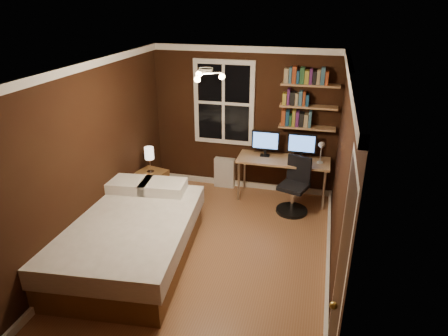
% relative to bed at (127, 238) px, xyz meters
% --- Properties ---
extents(floor, '(4.20, 4.20, 0.00)m').
position_rel_bed_xyz_m(floor, '(1.00, 0.47, -0.33)').
color(floor, brown).
rests_on(floor, ground).
extents(wall_back, '(3.20, 0.04, 2.50)m').
position_rel_bed_xyz_m(wall_back, '(1.00, 2.57, 0.92)').
color(wall_back, black).
rests_on(wall_back, ground).
extents(wall_left, '(0.04, 4.20, 2.50)m').
position_rel_bed_xyz_m(wall_left, '(-0.60, 0.47, 0.92)').
color(wall_left, black).
rests_on(wall_left, ground).
extents(wall_right, '(0.04, 4.20, 2.50)m').
position_rel_bed_xyz_m(wall_right, '(2.60, 0.47, 0.92)').
color(wall_right, black).
rests_on(wall_right, ground).
extents(ceiling, '(3.20, 4.20, 0.02)m').
position_rel_bed_xyz_m(ceiling, '(1.00, 0.47, 2.17)').
color(ceiling, white).
rests_on(ceiling, wall_back).
extents(window, '(1.06, 0.06, 1.46)m').
position_rel_bed_xyz_m(window, '(0.65, 2.53, 1.22)').
color(window, white).
rests_on(window, wall_back).
extents(door, '(0.03, 0.82, 2.05)m').
position_rel_bed_xyz_m(door, '(2.59, -1.08, 0.70)').
color(door, black).
rests_on(door, ground).
extents(door_knob, '(0.06, 0.06, 0.06)m').
position_rel_bed_xyz_m(door_knob, '(2.55, -1.38, 0.67)').
color(door_knob, gold).
rests_on(door_knob, door).
extents(ceiling_fixture, '(0.44, 0.44, 0.18)m').
position_rel_bed_xyz_m(ceiling_fixture, '(1.00, 0.37, 2.07)').
color(ceiling_fixture, beige).
rests_on(ceiling_fixture, ceiling).
extents(bookshelf_lower, '(0.92, 0.22, 0.03)m').
position_rel_bed_xyz_m(bookshelf_lower, '(2.08, 2.45, 0.92)').
color(bookshelf_lower, '#9E734C').
rests_on(bookshelf_lower, wall_back).
extents(books_row_lower, '(0.48, 0.16, 0.23)m').
position_rel_bed_xyz_m(books_row_lower, '(2.08, 2.45, 1.05)').
color(books_row_lower, '#923A1A').
rests_on(books_row_lower, bookshelf_lower).
extents(bookshelf_middle, '(0.92, 0.22, 0.03)m').
position_rel_bed_xyz_m(bookshelf_middle, '(2.08, 2.45, 1.27)').
color(bookshelf_middle, '#9E734C').
rests_on(bookshelf_middle, wall_back).
extents(books_row_middle, '(0.42, 0.16, 0.23)m').
position_rel_bed_xyz_m(books_row_middle, '(2.08, 2.45, 1.40)').
color(books_row_middle, navy).
rests_on(books_row_middle, bookshelf_middle).
extents(bookshelf_upper, '(0.92, 0.22, 0.03)m').
position_rel_bed_xyz_m(bookshelf_upper, '(2.08, 2.45, 1.62)').
color(bookshelf_upper, '#9E734C').
rests_on(bookshelf_upper, wall_back).
extents(books_row_upper, '(0.66, 0.16, 0.23)m').
position_rel_bed_xyz_m(books_row_upper, '(2.08, 2.45, 1.75)').
color(books_row_upper, '#23522E').
rests_on(books_row_upper, bookshelf_upper).
extents(bed, '(1.85, 2.41, 0.77)m').
position_rel_bed_xyz_m(bed, '(0.00, 0.00, 0.00)').
color(bed, brown).
rests_on(bed, ground).
extents(nightstand, '(0.54, 0.54, 0.55)m').
position_rel_bed_xyz_m(nightstand, '(-0.35, 1.57, -0.05)').
color(nightstand, brown).
rests_on(nightstand, ground).
extents(bedside_lamp, '(0.15, 0.15, 0.44)m').
position_rel_bed_xyz_m(bedside_lamp, '(-0.35, 1.57, 0.44)').
color(bedside_lamp, beige).
rests_on(bedside_lamp, nightstand).
extents(radiator, '(0.37, 0.13, 0.55)m').
position_rel_bed_xyz_m(radiator, '(0.68, 2.46, -0.05)').
color(radiator, silver).
rests_on(radiator, ground).
extents(desk, '(1.53, 0.57, 0.73)m').
position_rel_bed_xyz_m(desk, '(1.75, 2.26, 0.34)').
color(desk, '#9E734C').
rests_on(desk, ground).
extents(monitor_left, '(0.47, 0.12, 0.44)m').
position_rel_bed_xyz_m(monitor_left, '(1.43, 2.34, 0.62)').
color(monitor_left, black).
rests_on(monitor_left, desk).
extents(monitor_right, '(0.47, 0.12, 0.44)m').
position_rel_bed_xyz_m(monitor_right, '(2.03, 2.34, 0.62)').
color(monitor_right, black).
rests_on(monitor_right, desk).
extents(desk_lamp, '(0.14, 0.32, 0.44)m').
position_rel_bed_xyz_m(desk_lamp, '(2.35, 2.16, 0.62)').
color(desk_lamp, silver).
rests_on(desk_lamp, desk).
extents(office_chair, '(0.52, 0.52, 0.92)m').
position_rel_bed_xyz_m(office_chair, '(1.99, 1.85, 0.01)').
color(office_chair, black).
rests_on(office_chair, ground).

